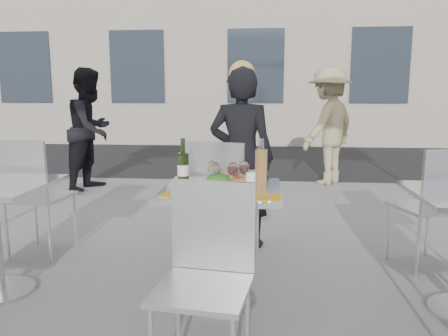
# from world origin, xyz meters

# --- Properties ---
(ground) EXTENTS (80.00, 80.00, 0.00)m
(ground) POSITION_xyz_m (0.00, 0.00, 0.00)
(ground) COLOR slate
(street_asphalt) EXTENTS (24.00, 5.00, 0.00)m
(street_asphalt) POSITION_xyz_m (0.00, 6.50, 0.00)
(street_asphalt) COLOR black
(street_asphalt) RESTS_ON ground
(main_table) EXTENTS (0.72, 0.72, 0.75)m
(main_table) POSITION_xyz_m (0.00, 0.00, 0.54)
(main_table) COLOR #B7BABF
(main_table) RESTS_ON ground
(chair_far) EXTENTS (0.56, 0.57, 0.99)m
(chair_far) POSITION_xyz_m (-0.06, 0.53, 0.59)
(chair_far) COLOR silver
(chair_far) RESTS_ON ground
(chair_near) EXTENTS (0.46, 0.48, 0.91)m
(chair_near) POSITION_xyz_m (0.00, -0.69, 0.54)
(chair_near) COLOR silver
(chair_near) RESTS_ON ground
(side_chair_lfar) EXTENTS (0.49, 0.50, 0.97)m
(side_chair_lfar) POSITION_xyz_m (-1.59, 0.63, 0.58)
(side_chair_lfar) COLOR silver
(side_chair_lfar) RESTS_ON ground
(side_chair_rfar) EXTENTS (0.55, 0.55, 0.94)m
(side_chair_rfar) POSITION_xyz_m (1.52, 0.66, 0.56)
(side_chair_rfar) COLOR silver
(side_chair_rfar) RESTS_ON ground
(woman_diner) EXTENTS (0.61, 0.45, 1.55)m
(woman_diner) POSITION_xyz_m (0.06, 1.12, 0.77)
(woman_diner) COLOR black
(woman_diner) RESTS_ON ground
(pedestrian_a) EXTENTS (0.77, 0.92, 1.67)m
(pedestrian_a) POSITION_xyz_m (-2.14, 3.23, 0.84)
(pedestrian_a) COLOR black
(pedestrian_a) RESTS_ON ground
(pedestrian_b) EXTENTS (1.19, 1.26, 1.71)m
(pedestrian_b) POSITION_xyz_m (1.19, 3.93, 0.85)
(pedestrian_b) COLOR tan
(pedestrian_b) RESTS_ON ground
(pizza_near) EXTENTS (0.30, 0.30, 0.02)m
(pizza_near) POSITION_xyz_m (-0.04, -0.20, 0.76)
(pizza_near) COLOR #D8A754
(pizza_near) RESTS_ON main_table
(pizza_far) EXTENTS (0.30, 0.30, 0.03)m
(pizza_far) POSITION_xyz_m (0.04, 0.18, 0.77)
(pizza_far) COLOR white
(pizza_far) RESTS_ON main_table
(salad_plate) EXTENTS (0.22, 0.22, 0.09)m
(salad_plate) POSITION_xyz_m (-0.02, 0.03, 0.79)
(salad_plate) COLOR white
(salad_plate) RESTS_ON main_table
(wine_bottle) EXTENTS (0.07, 0.08, 0.29)m
(wine_bottle) POSITION_xyz_m (-0.26, 0.10, 0.86)
(wine_bottle) COLOR #314B1C
(wine_bottle) RESTS_ON main_table
(carafe) EXTENTS (0.08, 0.08, 0.29)m
(carafe) POSITION_xyz_m (0.24, 0.19, 0.87)
(carafe) COLOR #E2AA60
(carafe) RESTS_ON main_table
(sugar_shaker) EXTENTS (0.06, 0.06, 0.11)m
(sugar_shaker) POSITION_xyz_m (0.17, 0.09, 0.80)
(sugar_shaker) COLOR white
(sugar_shaker) RESTS_ON main_table
(wineglass_white_a) EXTENTS (0.07, 0.07, 0.16)m
(wineglass_white_a) POSITION_xyz_m (-0.04, 0.03, 0.86)
(wineglass_white_a) COLOR white
(wineglass_white_a) RESTS_ON main_table
(wineglass_white_b) EXTENTS (0.07, 0.07, 0.16)m
(wineglass_white_b) POSITION_xyz_m (-0.07, 0.09, 0.86)
(wineglass_white_b) COLOR white
(wineglass_white_b) RESTS_ON main_table
(wineglass_red_a) EXTENTS (0.07, 0.07, 0.16)m
(wineglass_red_a) POSITION_xyz_m (0.07, 0.04, 0.86)
(wineglass_red_a) COLOR white
(wineglass_red_a) RESTS_ON main_table
(wineglass_red_b) EXTENTS (0.07, 0.07, 0.16)m
(wineglass_red_b) POSITION_xyz_m (0.13, 0.10, 0.86)
(wineglass_red_b) COLOR white
(wineglass_red_b) RESTS_ON main_table
(napkin_left) EXTENTS (0.20, 0.20, 0.01)m
(napkin_left) POSITION_xyz_m (-0.23, -0.19, 0.75)
(napkin_left) COLOR gold
(napkin_left) RESTS_ON main_table
(napkin_right) EXTENTS (0.19, 0.20, 0.01)m
(napkin_right) POSITION_xyz_m (0.26, -0.21, 0.75)
(napkin_right) COLOR gold
(napkin_right) RESTS_ON main_table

